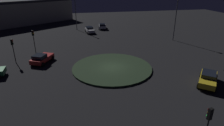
{
  "coord_description": "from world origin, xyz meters",
  "views": [
    {
      "loc": [
        5.32,
        24.92,
        11.47
      ],
      "look_at": [
        0.0,
        0.0,
        0.84
      ],
      "focal_mm": 30.46,
      "sensor_mm": 36.0,
      "label": 1
    }
  ],
  "objects_px": {
    "car_white": "(102,26)",
    "traffic_light_southeast": "(34,38)",
    "store_building": "(18,12)",
    "streetlamp_south": "(75,8)",
    "car_yellow": "(208,78)",
    "streetlamp_southwest": "(176,13)",
    "car_red": "(42,58)",
    "traffic_light_east": "(13,46)",
    "car_silver": "(90,30)",
    "traffic_light_north": "(208,121)"
  },
  "relations": [
    {
      "from": "store_building",
      "to": "streetlamp_south",
      "type": "bearing_deg",
      "value": 108.57
    },
    {
      "from": "car_yellow",
      "to": "traffic_light_southeast",
      "type": "relative_size",
      "value": 1.1
    },
    {
      "from": "car_white",
      "to": "car_silver",
      "type": "relative_size",
      "value": 1.0
    },
    {
      "from": "car_silver",
      "to": "store_building",
      "type": "xyz_separation_m",
      "value": [
        20.31,
        -17.2,
        2.79
      ]
    },
    {
      "from": "traffic_light_southeast",
      "to": "streetlamp_southwest",
      "type": "height_order",
      "value": "streetlamp_southwest"
    },
    {
      "from": "car_silver",
      "to": "traffic_light_southeast",
      "type": "relative_size",
      "value": 0.97
    },
    {
      "from": "car_yellow",
      "to": "traffic_light_north",
      "type": "bearing_deg",
      "value": 1.92
    },
    {
      "from": "car_white",
      "to": "traffic_light_southeast",
      "type": "height_order",
      "value": "traffic_light_southeast"
    },
    {
      "from": "car_red",
      "to": "car_yellow",
      "type": "distance_m",
      "value": 23.78
    },
    {
      "from": "traffic_light_southeast",
      "to": "traffic_light_north",
      "type": "distance_m",
      "value": 29.12
    },
    {
      "from": "streetlamp_south",
      "to": "traffic_light_north",
      "type": "bearing_deg",
      "value": 99.69
    },
    {
      "from": "car_yellow",
      "to": "streetlamp_southwest",
      "type": "bearing_deg",
      "value": -155.94
    },
    {
      "from": "car_white",
      "to": "car_yellow",
      "type": "bearing_deg",
      "value": -159.12
    },
    {
      "from": "car_white",
      "to": "streetlamp_southwest",
      "type": "distance_m",
      "value": 20.41
    },
    {
      "from": "store_building",
      "to": "car_silver",
      "type": "bearing_deg",
      "value": 105.59
    },
    {
      "from": "car_silver",
      "to": "streetlamp_southwest",
      "type": "xyz_separation_m",
      "value": [
        -17.21,
        10.89,
        5.08
      ]
    },
    {
      "from": "traffic_light_north",
      "to": "store_building",
      "type": "relative_size",
      "value": 0.12
    },
    {
      "from": "car_silver",
      "to": "traffic_light_north",
      "type": "xyz_separation_m",
      "value": [
        -4.26,
        38.88,
        1.97
      ]
    },
    {
      "from": "car_red",
      "to": "store_building",
      "type": "xyz_separation_m",
      "value": [
        10.92,
        -35.72,
        2.78
      ]
    },
    {
      "from": "traffic_light_southeast",
      "to": "car_white",
      "type": "bearing_deg",
      "value": 86.8
    },
    {
      "from": "car_silver",
      "to": "traffic_light_southeast",
      "type": "bearing_deg",
      "value": -44.06
    },
    {
      "from": "streetlamp_southwest",
      "to": "store_building",
      "type": "height_order",
      "value": "streetlamp_southwest"
    },
    {
      "from": "car_white",
      "to": "traffic_light_east",
      "type": "xyz_separation_m",
      "value": [
        17.27,
        21.29,
        1.95
      ]
    },
    {
      "from": "car_white",
      "to": "traffic_light_southeast",
      "type": "distance_m",
      "value": 23.19
    },
    {
      "from": "car_silver",
      "to": "traffic_light_southeast",
      "type": "height_order",
      "value": "traffic_light_southeast"
    },
    {
      "from": "car_yellow",
      "to": "traffic_light_southeast",
      "type": "distance_m",
      "value": 27.57
    },
    {
      "from": "streetlamp_south",
      "to": "store_building",
      "type": "bearing_deg",
      "value": -37.29
    },
    {
      "from": "traffic_light_east",
      "to": "streetlamp_south",
      "type": "xyz_separation_m",
      "value": [
        -10.34,
        -21.7,
        2.93
      ]
    },
    {
      "from": "car_red",
      "to": "car_silver",
      "type": "bearing_deg",
      "value": -0.71
    },
    {
      "from": "car_white",
      "to": "traffic_light_southeast",
      "type": "xyz_separation_m",
      "value": [
        14.79,
        17.72,
        2.22
      ]
    },
    {
      "from": "traffic_light_east",
      "to": "store_building",
      "type": "bearing_deg",
      "value": 121.29
    },
    {
      "from": "car_white",
      "to": "streetlamp_southwest",
      "type": "height_order",
      "value": "streetlamp_southwest"
    },
    {
      "from": "traffic_light_north",
      "to": "car_white",
      "type": "bearing_deg",
      "value": -11.24
    },
    {
      "from": "streetlamp_south",
      "to": "traffic_light_east",
      "type": "bearing_deg",
      "value": 64.51
    },
    {
      "from": "traffic_light_east",
      "to": "streetlamp_south",
      "type": "distance_m",
      "value": 24.21
    },
    {
      "from": "car_red",
      "to": "car_yellow",
      "type": "height_order",
      "value": "car_red"
    },
    {
      "from": "car_white",
      "to": "car_silver",
      "type": "height_order",
      "value": "car_white"
    },
    {
      "from": "traffic_light_east",
      "to": "store_building",
      "type": "distance_m",
      "value": 35.49
    },
    {
      "from": "car_silver",
      "to": "car_yellow",
      "type": "bearing_deg",
      "value": 14.82
    },
    {
      "from": "car_red",
      "to": "traffic_light_southeast",
      "type": "relative_size",
      "value": 1.05
    },
    {
      "from": "traffic_light_southeast",
      "to": "streetlamp_southwest",
      "type": "distance_m",
      "value": 28.47
    },
    {
      "from": "car_white",
      "to": "car_yellow",
      "type": "height_order",
      "value": "car_white"
    },
    {
      "from": "car_silver",
      "to": "store_building",
      "type": "height_order",
      "value": "store_building"
    },
    {
      "from": "traffic_light_southeast",
      "to": "traffic_light_east",
      "type": "relative_size",
      "value": 1.1
    },
    {
      "from": "traffic_light_east",
      "to": "streetlamp_southwest",
      "type": "bearing_deg",
      "value": 32.48
    },
    {
      "from": "traffic_light_north",
      "to": "streetlamp_south",
      "type": "bearing_deg",
      "value": -2.11
    },
    {
      "from": "traffic_light_east",
      "to": "traffic_light_north",
      "type": "bearing_deg",
      "value": -30.16
    },
    {
      "from": "streetlamp_southwest",
      "to": "store_building",
      "type": "bearing_deg",
      "value": -36.83
    },
    {
      "from": "car_red",
      "to": "store_building",
      "type": "height_order",
      "value": "store_building"
    },
    {
      "from": "car_silver",
      "to": "store_building",
      "type": "distance_m",
      "value": 26.76
    }
  ]
}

